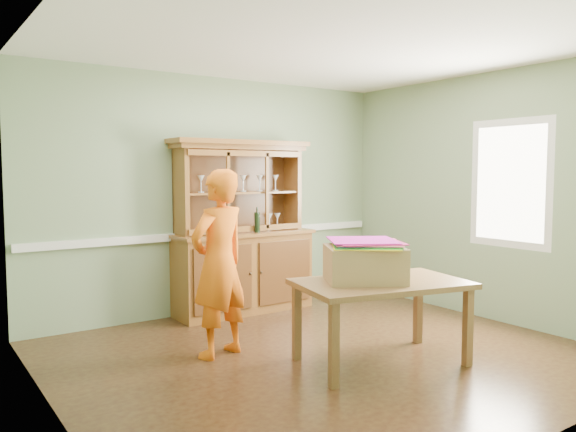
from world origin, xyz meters
TOP-DOWN VIEW (x-y plane):
  - floor at (0.00, 0.00)m, footprint 4.50×4.50m
  - ceiling at (0.00, 0.00)m, footprint 4.50×4.50m
  - wall_back at (0.00, 2.00)m, footprint 4.50×0.00m
  - wall_left at (-2.25, 0.00)m, footprint 0.00×4.00m
  - wall_right at (2.25, 0.00)m, footprint 0.00×4.00m
  - wall_front at (0.00, -2.00)m, footprint 4.50×0.00m
  - chair_rail at (0.00, 1.98)m, footprint 4.41×0.05m
  - framed_map at (-2.23, 0.30)m, footprint 0.03×0.60m
  - window_panel at (2.23, -0.30)m, footprint 0.03×0.96m
  - china_hutch at (0.19, 1.78)m, footprint 1.68×0.56m
  - dining_table at (0.26, -0.43)m, footprint 1.55×1.12m
  - cardboard_box at (0.14, -0.35)m, footprint 0.80×0.75m
  - kite_stack at (0.16, -0.34)m, footprint 0.75×0.75m
  - person at (-0.78, 0.52)m, footprint 0.69×0.55m

SIDE VIEW (x-z plane):
  - floor at x=0.00m, z-range 0.00..0.00m
  - dining_table at x=0.26m, z-range 0.27..0.97m
  - china_hutch at x=0.19m, z-range -0.29..1.69m
  - person at x=-0.78m, z-range 0.00..1.65m
  - cardboard_box at x=0.14m, z-range 0.70..1.00m
  - chair_rail at x=0.00m, z-range 0.86..0.94m
  - kite_stack at x=0.16m, z-range 1.00..1.05m
  - wall_back at x=0.00m, z-range -0.90..3.60m
  - wall_left at x=-2.25m, z-range -0.65..3.35m
  - wall_right at x=2.25m, z-range -0.65..3.35m
  - wall_front at x=0.00m, z-range -0.90..3.60m
  - window_panel at x=2.23m, z-range 0.82..2.18m
  - framed_map at x=-2.23m, z-range 1.32..1.78m
  - ceiling at x=0.00m, z-range 2.70..2.70m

